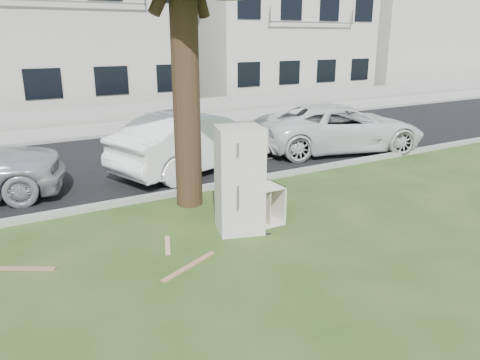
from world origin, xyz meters
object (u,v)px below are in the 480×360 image
fridge (239,180)px  cabinet (256,206)px  car_center (196,141)px  car_right (340,128)px

fridge → cabinet: size_ratio=2.02×
car_center → car_right: 4.76m
car_right → fridge: bearing=138.6°
car_center → car_right: size_ratio=0.92×
cabinet → car_right: size_ratio=0.18×
cabinet → car_center: size_ratio=0.20×
fridge → car_right: 6.98m
fridge → car_center: bearing=92.6°
car_center → car_right: car_center is taller
cabinet → car_right: (5.44, 3.76, 0.35)m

